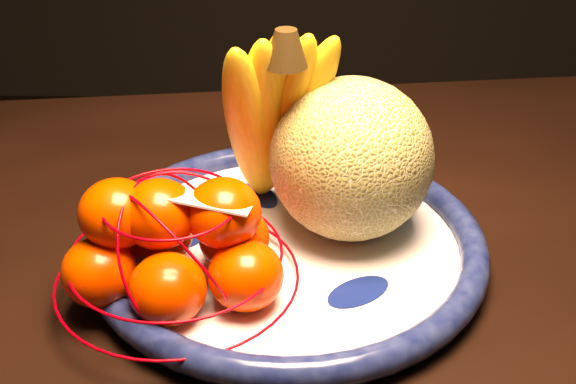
{
  "coord_description": "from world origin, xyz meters",
  "views": [
    {
      "loc": [
        -0.17,
        -0.5,
        1.18
      ],
      "look_at": [
        -0.18,
        0.11,
        0.82
      ],
      "focal_mm": 45.0,
      "sensor_mm": 36.0,
      "label": 1
    }
  ],
  "objects_px": {
    "fruit_bowl": "(288,244)",
    "cantaloupe": "(351,159)",
    "banana_bunch": "(272,114)",
    "dining_table": "(434,315)",
    "mandarin_bag": "(176,245)"
  },
  "relations": [
    {
      "from": "fruit_bowl",
      "to": "cantaloupe",
      "type": "xyz_separation_m",
      "value": [
        0.06,
        0.03,
        0.08
      ]
    },
    {
      "from": "fruit_bowl",
      "to": "banana_bunch",
      "type": "relative_size",
      "value": 1.71
    },
    {
      "from": "dining_table",
      "to": "cantaloupe",
      "type": "xyz_separation_m",
      "value": [
        -0.1,
        0.02,
        0.18
      ]
    },
    {
      "from": "mandarin_bag",
      "to": "dining_table",
      "type": "bearing_deg",
      "value": 16.6
    },
    {
      "from": "banana_bunch",
      "to": "mandarin_bag",
      "type": "relative_size",
      "value": 0.91
    },
    {
      "from": "dining_table",
      "to": "banana_bunch",
      "type": "distance_m",
      "value": 0.28
    },
    {
      "from": "dining_table",
      "to": "fruit_bowl",
      "type": "relative_size",
      "value": 4.05
    },
    {
      "from": "cantaloupe",
      "to": "mandarin_bag",
      "type": "height_order",
      "value": "cantaloupe"
    },
    {
      "from": "cantaloupe",
      "to": "mandarin_bag",
      "type": "relative_size",
      "value": 0.64
    },
    {
      "from": "dining_table",
      "to": "banana_bunch",
      "type": "relative_size",
      "value": 6.92
    },
    {
      "from": "fruit_bowl",
      "to": "mandarin_bag",
      "type": "xyz_separation_m",
      "value": [
        -0.1,
        -0.07,
        0.05
      ]
    },
    {
      "from": "cantaloupe",
      "to": "mandarin_bag",
      "type": "distance_m",
      "value": 0.19
    },
    {
      "from": "dining_table",
      "to": "fruit_bowl",
      "type": "height_order",
      "value": "fruit_bowl"
    },
    {
      "from": "dining_table",
      "to": "banana_bunch",
      "type": "bearing_deg",
      "value": 155.54
    },
    {
      "from": "dining_table",
      "to": "mandarin_bag",
      "type": "relative_size",
      "value": 6.28
    }
  ]
}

